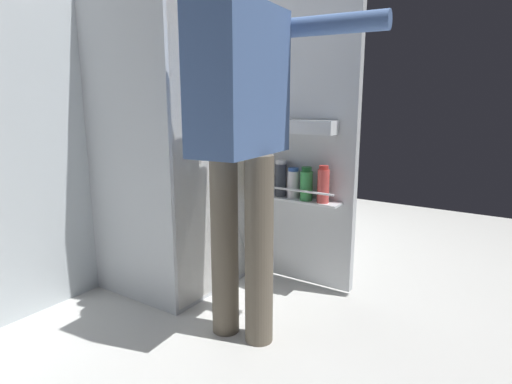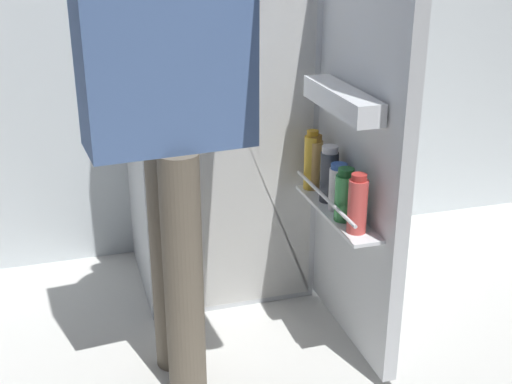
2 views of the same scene
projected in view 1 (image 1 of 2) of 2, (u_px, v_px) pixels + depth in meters
The scene contains 4 objects.
ground_plane at pixel (256, 303), 2.19m from camera, with size 5.17×5.17×0.00m, color silver.
kitchen_wall at pixel (124, 45), 2.39m from camera, with size 4.40×0.10×2.66m, color silver.
refrigerator at pixel (183, 141), 2.31m from camera, with size 0.70×1.22×1.62m.
person at pixel (242, 111), 1.70m from camera, with size 0.60×0.76×1.63m.
Camera 1 is at (-1.68, -1.12, 1.02)m, focal length 29.77 mm.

